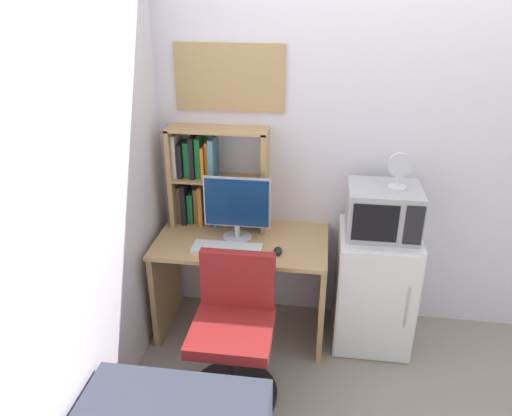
% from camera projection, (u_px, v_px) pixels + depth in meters
% --- Properties ---
extents(wall_back, '(6.40, 0.04, 2.60)m').
position_uv_depth(wall_back, '(461.00, 151.00, 3.16)').
color(wall_back, silver).
rests_on(wall_back, ground_plane).
extents(wall_left, '(0.04, 4.40, 2.60)m').
position_uv_depth(wall_left, '(29.00, 254.00, 1.96)').
color(wall_left, silver).
rests_on(wall_left, ground_plane).
extents(desk, '(1.14, 0.64, 0.73)m').
position_uv_depth(desk, '(242.00, 269.00, 3.37)').
color(desk, tan).
rests_on(desk, ground_plane).
extents(hutch_bookshelf, '(0.66, 0.22, 0.69)m').
position_uv_depth(hutch_bookshelf, '(207.00, 179.00, 3.37)').
color(hutch_bookshelf, tan).
rests_on(hutch_bookshelf, desk).
extents(monitor, '(0.44, 0.19, 0.43)m').
position_uv_depth(monitor, '(237.00, 206.00, 3.19)').
color(monitor, '#B7B7BC').
rests_on(monitor, desk).
extents(keyboard, '(0.45, 0.16, 0.02)m').
position_uv_depth(keyboard, '(227.00, 248.00, 3.14)').
color(keyboard, silver).
rests_on(keyboard, desk).
extents(computer_mouse, '(0.05, 0.09, 0.04)m').
position_uv_depth(computer_mouse, '(278.00, 251.00, 3.09)').
color(computer_mouse, black).
rests_on(computer_mouse, desk).
extents(mini_fridge, '(0.51, 0.51, 0.83)m').
position_uv_depth(mini_fridge, '(374.00, 288.00, 3.31)').
color(mini_fridge, white).
rests_on(mini_fridge, ground_plane).
extents(microwave, '(0.45, 0.38, 0.31)m').
position_uv_depth(microwave, '(383.00, 211.00, 3.08)').
color(microwave, '#ADADB2').
rests_on(microwave, mini_fridge).
extents(desk_fan, '(0.15, 0.11, 0.23)m').
position_uv_depth(desk_fan, '(400.00, 169.00, 2.94)').
color(desk_fan, silver).
rests_on(desk_fan, microwave).
extents(desk_chair, '(0.53, 0.53, 0.88)m').
position_uv_depth(desk_chair, '(234.00, 338.00, 2.88)').
color(desk_chair, black).
rests_on(desk_chair, ground_plane).
extents(wall_corkboard, '(0.72, 0.02, 0.43)m').
position_uv_depth(wall_corkboard, '(229.00, 78.00, 3.14)').
color(wall_corkboard, tan).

